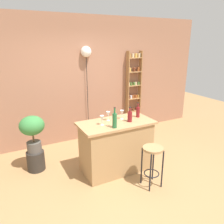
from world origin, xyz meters
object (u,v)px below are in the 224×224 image
object	(u,v)px
bar_stool	(152,158)
bottle_soda_blue	(130,116)
spice_shelf	(133,91)
bottle_wine_red	(138,112)
wine_glass_center	(102,118)
wine_glass_right	(108,114)
wine_glass_left	(122,113)
bottle_olive_oil	(115,120)
plant_stool	(36,161)
potted_plant	(32,129)
pendant_globe_light	(86,53)

from	to	relation	value
bar_stool	bottle_soda_blue	distance (m)	0.79
spice_shelf	bottle_soda_blue	xyz separation A→B (m)	(-1.10, -1.60, -0.02)
bottle_wine_red	wine_glass_center	size ratio (longest dim) A/B	1.66
wine_glass_right	wine_glass_center	bearing A→B (deg)	-141.59
wine_glass_left	bottle_olive_oil	bearing A→B (deg)	-135.28
bottle_olive_oil	wine_glass_right	world-z (taller)	bottle_olive_oil
plant_stool	spice_shelf	bearing A→B (deg)	17.97
plant_stool	potted_plant	bearing A→B (deg)	0.00
bottle_olive_oil	bottle_wine_red	world-z (taller)	bottle_olive_oil
potted_plant	bottle_soda_blue	size ratio (longest dim) A/B	2.60
bar_stool	pendant_globe_light	size ratio (longest dim) A/B	0.31
wine_glass_left	bottle_wine_red	bearing A→B (deg)	-7.49
potted_plant	bottle_wine_red	distance (m)	1.89
spice_shelf	plant_stool	xyz separation A→B (m)	(-2.62, -0.85, -0.86)
spice_shelf	wine_glass_left	bearing A→B (deg)	-129.15
plant_stool	pendant_globe_light	distance (m)	2.45
spice_shelf	bottle_wine_red	distance (m)	1.69
spice_shelf	potted_plant	world-z (taller)	spice_shelf
bottle_olive_oil	bottle_wine_red	distance (m)	0.68
bar_stool	wine_glass_center	distance (m)	1.02
bottle_olive_oil	wine_glass_center	distance (m)	0.24
wine_glass_center	wine_glass_left	bearing A→B (deg)	13.90
wine_glass_center	pendant_globe_light	distance (m)	1.87
bottle_soda_blue	wine_glass_center	bearing A→B (deg)	172.01
bar_stool	wine_glass_left	size ratio (longest dim) A/B	4.13
wine_glass_left	wine_glass_center	xyz separation A→B (m)	(-0.44, -0.11, 0.00)
bottle_olive_oil	pendant_globe_light	world-z (taller)	pendant_globe_light
spice_shelf	wine_glass_left	size ratio (longest dim) A/B	12.37
bottle_olive_oil	wine_glass_right	bearing A→B (deg)	80.08
bottle_olive_oil	bottle_soda_blue	distance (m)	0.39
plant_stool	bottle_wine_red	size ratio (longest dim) A/B	1.31
spice_shelf	bottle_olive_oil	xyz separation A→B (m)	(-1.47, -1.73, 0.01)
wine_glass_center	pendant_globe_light	xyz separation A→B (m)	(0.36, 1.56, 0.97)
bottle_soda_blue	bottle_olive_oil	bearing A→B (deg)	-160.09
wine_glass_center	wine_glass_right	xyz separation A→B (m)	(0.19, 0.15, 0.00)
wine_glass_left	bar_stool	bearing A→B (deg)	-81.67
spice_shelf	plant_stool	size ratio (longest dim) A/B	5.68
bar_stool	pendant_globe_light	world-z (taller)	pendant_globe_light
spice_shelf	bottle_olive_oil	size ratio (longest dim) A/B	5.92
bottle_wine_red	plant_stool	bearing A→B (deg)	160.96
bottle_soda_blue	pendant_globe_light	distance (m)	1.91
bottle_wine_red	wine_glass_right	distance (m)	0.57
bar_stool	plant_stool	xyz separation A→B (m)	(-1.57, 1.35, -0.32)
bottle_wine_red	potted_plant	bearing A→B (deg)	160.96
bar_stool	spice_shelf	distance (m)	2.49
wine_glass_right	plant_stool	bearing A→B (deg)	156.29
potted_plant	bar_stool	bearing A→B (deg)	-40.56
bar_stool	bottle_wine_red	size ratio (longest dim) A/B	2.48
plant_stool	wine_glass_right	xyz separation A→B (m)	(1.21, -0.53, 0.86)
bottle_soda_blue	wine_glass_left	distance (m)	0.19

